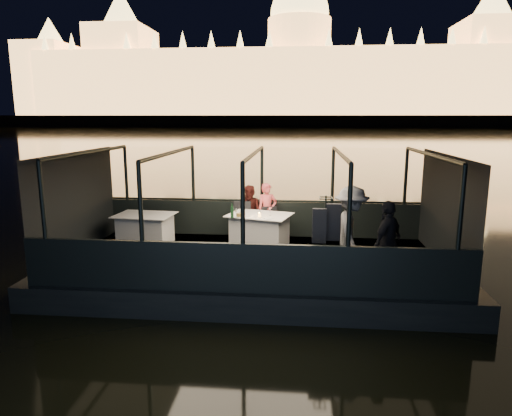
# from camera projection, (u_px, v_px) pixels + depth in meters

# --- Properties ---
(river_water) EXTENTS (500.00, 500.00, 0.00)m
(river_water) POSITION_uv_depth(u_px,v_px,m) (295.00, 135.00, 88.22)
(river_water) COLOR black
(river_water) RESTS_ON ground
(boat_hull) EXTENTS (8.60, 4.40, 1.00)m
(boat_hull) POSITION_uv_depth(u_px,v_px,m) (254.00, 280.00, 10.14)
(boat_hull) COLOR black
(boat_hull) RESTS_ON river_water
(boat_deck) EXTENTS (8.00, 4.00, 0.04)m
(boat_deck) POSITION_uv_depth(u_px,v_px,m) (254.00, 259.00, 10.04)
(boat_deck) COLOR black
(boat_deck) RESTS_ON boat_hull
(gunwale_port) EXTENTS (8.00, 0.08, 0.90)m
(gunwale_port) POSITION_uv_depth(u_px,v_px,m) (262.00, 219.00, 11.90)
(gunwale_port) COLOR black
(gunwale_port) RESTS_ON boat_deck
(gunwale_starboard) EXTENTS (8.00, 0.08, 0.90)m
(gunwale_starboard) POSITION_uv_depth(u_px,v_px,m) (243.00, 268.00, 8.00)
(gunwale_starboard) COLOR black
(gunwale_starboard) RESTS_ON boat_deck
(cabin_glass_port) EXTENTS (8.00, 0.02, 1.40)m
(cabin_glass_port) POSITION_uv_depth(u_px,v_px,m) (262.00, 175.00, 11.67)
(cabin_glass_port) COLOR #99B2B2
(cabin_glass_port) RESTS_ON gunwale_port
(cabin_glass_starboard) EXTENTS (8.00, 0.02, 1.40)m
(cabin_glass_starboard) POSITION_uv_depth(u_px,v_px,m) (243.00, 204.00, 7.77)
(cabin_glass_starboard) COLOR #99B2B2
(cabin_glass_starboard) RESTS_ON gunwale_starboard
(cabin_roof_glass) EXTENTS (8.00, 4.00, 0.02)m
(cabin_roof_glass) POSITION_uv_depth(u_px,v_px,m) (254.00, 154.00, 9.58)
(cabin_roof_glass) COLOR #99B2B2
(cabin_roof_glass) RESTS_ON boat_deck
(end_wall_fore) EXTENTS (0.02, 4.00, 2.30)m
(end_wall_fore) POSITION_uv_depth(u_px,v_px,m) (76.00, 204.00, 10.18)
(end_wall_fore) COLOR black
(end_wall_fore) RESTS_ON boat_deck
(end_wall_aft) EXTENTS (0.02, 4.00, 2.30)m
(end_wall_aft) POSITION_uv_depth(u_px,v_px,m) (446.00, 211.00, 9.44)
(end_wall_aft) COLOR black
(end_wall_aft) RESTS_ON boat_deck
(canopy_ribs) EXTENTS (8.00, 4.00, 2.30)m
(canopy_ribs) POSITION_uv_depth(u_px,v_px,m) (254.00, 207.00, 9.81)
(canopy_ribs) COLOR black
(canopy_ribs) RESTS_ON boat_deck
(embankment) EXTENTS (400.00, 140.00, 6.00)m
(embankment) POSITION_uv_depth(u_px,v_px,m) (298.00, 122.00, 214.90)
(embankment) COLOR #423D33
(embankment) RESTS_ON ground
(parliament_building) EXTENTS (220.00, 32.00, 60.00)m
(parliament_building) POSITION_uv_depth(u_px,v_px,m) (299.00, 49.00, 175.23)
(parliament_building) COLOR #F2D18C
(parliament_building) RESTS_ON embankment
(dining_table_central) EXTENTS (1.68, 1.40, 0.77)m
(dining_table_central) POSITION_uv_depth(u_px,v_px,m) (260.00, 230.00, 10.97)
(dining_table_central) COLOR white
(dining_table_central) RESTS_ON boat_deck
(dining_table_aft) EXTENTS (1.46, 1.12, 0.73)m
(dining_table_aft) POSITION_uv_depth(u_px,v_px,m) (145.00, 228.00, 11.15)
(dining_table_aft) COLOR silver
(dining_table_aft) RESTS_ON boat_deck
(chair_port_left) EXTENTS (0.48, 0.48, 0.95)m
(chair_port_left) POSITION_uv_depth(u_px,v_px,m) (241.00, 223.00, 11.45)
(chair_port_left) COLOR black
(chair_port_left) RESTS_ON boat_deck
(chair_port_right) EXTENTS (0.48, 0.48, 0.83)m
(chair_port_right) POSITION_uv_depth(u_px,v_px,m) (269.00, 223.00, 11.38)
(chair_port_right) COLOR black
(chair_port_right) RESTS_ON boat_deck
(coat_stand) EXTENTS (0.57, 0.52, 1.65)m
(coat_stand) POSITION_uv_depth(u_px,v_px,m) (325.00, 236.00, 8.44)
(coat_stand) COLOR black
(coat_stand) RESTS_ON boat_deck
(person_woman_coral) EXTENTS (0.60, 0.51, 1.41)m
(person_woman_coral) POSITION_uv_depth(u_px,v_px,m) (267.00, 209.00, 11.59)
(person_woman_coral) COLOR #E75456
(person_woman_coral) RESTS_ON boat_deck
(person_man_maroon) EXTENTS (0.78, 0.69, 1.35)m
(person_man_maroon) POSITION_uv_depth(u_px,v_px,m) (250.00, 209.00, 11.63)
(person_man_maroon) COLOR #441613
(person_man_maroon) RESTS_ON boat_deck
(passenger_stripe) EXTENTS (0.68, 1.17, 1.78)m
(passenger_stripe) POSITION_uv_depth(u_px,v_px,m) (351.00, 233.00, 8.83)
(passenger_stripe) COLOR silver
(passenger_stripe) RESTS_ON boat_deck
(passenger_dark) EXTENTS (0.86, 0.97, 1.57)m
(passenger_dark) POSITION_uv_depth(u_px,v_px,m) (388.00, 239.00, 8.42)
(passenger_dark) COLOR black
(passenger_dark) RESTS_ON boat_deck
(wine_bottle) EXTENTS (0.08, 0.08, 0.33)m
(wine_bottle) POSITION_uv_depth(u_px,v_px,m) (232.00, 211.00, 10.52)
(wine_bottle) COLOR #14381C
(wine_bottle) RESTS_ON dining_table_central
(bread_basket) EXTENTS (0.22, 0.22, 0.08)m
(bread_basket) POSITION_uv_depth(u_px,v_px,m) (240.00, 215.00, 10.66)
(bread_basket) COLOR olive
(bread_basket) RESTS_ON dining_table_central
(amber_candle) EXTENTS (0.08, 0.08, 0.09)m
(amber_candle) POSITION_uv_depth(u_px,v_px,m) (259.00, 215.00, 10.63)
(amber_candle) COLOR #FFAC3F
(amber_candle) RESTS_ON dining_table_central
(plate_near) EXTENTS (0.26, 0.26, 0.01)m
(plate_near) POSITION_uv_depth(u_px,v_px,m) (269.00, 218.00, 10.47)
(plate_near) COLOR white
(plate_near) RESTS_ON dining_table_central
(plate_far) EXTENTS (0.32, 0.32, 0.02)m
(plate_far) POSITION_uv_depth(u_px,v_px,m) (247.00, 215.00, 10.75)
(plate_far) COLOR silver
(plate_far) RESTS_ON dining_table_central
(wine_glass_white) EXTENTS (0.08, 0.08, 0.21)m
(wine_glass_white) POSITION_uv_depth(u_px,v_px,m) (236.00, 214.00, 10.52)
(wine_glass_white) COLOR silver
(wine_glass_white) RESTS_ON dining_table_central
(wine_glass_red) EXTENTS (0.07, 0.07, 0.17)m
(wine_glass_red) POSITION_uv_depth(u_px,v_px,m) (270.00, 212.00, 10.76)
(wine_glass_red) COLOR silver
(wine_glass_red) RESTS_ON dining_table_central
(wine_glass_empty) EXTENTS (0.08, 0.08, 0.18)m
(wine_glass_empty) POSITION_uv_depth(u_px,v_px,m) (260.00, 214.00, 10.50)
(wine_glass_empty) COLOR silver
(wine_glass_empty) RESTS_ON dining_table_central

